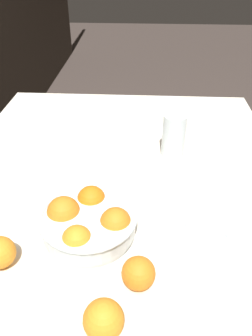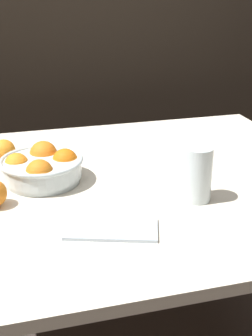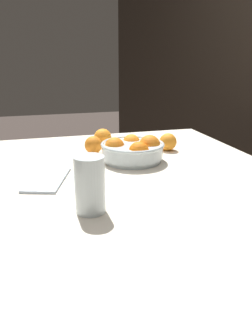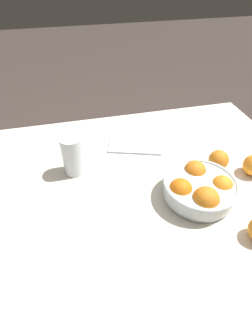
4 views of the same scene
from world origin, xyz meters
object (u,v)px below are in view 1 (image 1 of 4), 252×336
Objects in this scene: orange_loose_aside at (104,320)px; fruit_bowl at (88,221)px; orange_loose_near_bowl at (138,273)px; juice_glass at (173,138)px.

fruit_bowl is at bearing 15.01° from orange_loose_aside.
orange_loose_aside reaches higher than orange_loose_near_bowl.
fruit_bowl is 0.25m from orange_loose_aside.
juice_glass is 2.04× the size of orange_loose_near_bowl.
orange_loose_near_bowl is 0.94× the size of orange_loose_aside.
fruit_bowl is 0.45m from juice_glass.
fruit_bowl is 3.10× the size of orange_loose_aside.
juice_glass is at bearing -14.64° from orange_loose_aside.
juice_glass is at bearing -31.08° from fruit_bowl.
fruit_bowl is 3.31× the size of orange_loose_near_bowl.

